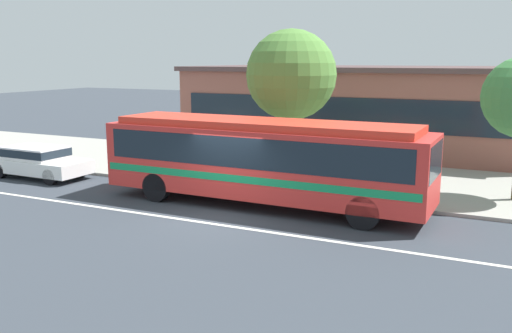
% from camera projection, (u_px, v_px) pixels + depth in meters
% --- Properties ---
extents(ground_plane, '(120.00, 120.00, 0.00)m').
position_uv_depth(ground_plane, '(220.00, 216.00, 17.38)').
color(ground_plane, '#333941').
extents(sidewalk_slab, '(60.00, 8.00, 0.12)m').
position_uv_depth(sidewalk_slab, '(301.00, 173.00, 23.68)').
color(sidewalk_slab, '#99978E').
rests_on(sidewalk_slab, ground_plane).
extents(lane_stripe_center, '(56.00, 0.16, 0.01)m').
position_uv_depth(lane_stripe_center, '(207.00, 223.00, 16.67)').
color(lane_stripe_center, silver).
rests_on(lane_stripe_center, ground_plane).
extents(transit_bus, '(11.09, 2.68, 2.88)m').
position_uv_depth(transit_bus, '(263.00, 157.00, 18.35)').
color(transit_bus, red).
rests_on(transit_bus, ground_plane).
extents(sedan_behind_bus, '(4.35, 1.93, 1.29)m').
position_uv_depth(sedan_behind_bus, '(38.00, 160.00, 22.99)').
color(sedan_behind_bus, white).
rests_on(sedan_behind_bus, ground_plane).
extents(pedestrian_waiting_near_sign, '(0.42, 0.42, 1.69)m').
position_uv_depth(pedestrian_waiting_near_sign, '(329.00, 161.00, 20.57)').
color(pedestrian_waiting_near_sign, '#25254B').
rests_on(pedestrian_waiting_near_sign, sidewalk_slab).
extents(pedestrian_walking_along_curb, '(0.46, 0.46, 1.73)m').
position_uv_depth(pedestrian_walking_along_curb, '(257.00, 155.00, 21.84)').
color(pedestrian_walking_along_curb, '#19294E').
rests_on(pedestrian_walking_along_curb, sidewalk_slab).
extents(pedestrian_standing_by_tree, '(0.35, 0.35, 1.68)m').
position_uv_depth(pedestrian_standing_by_tree, '(187.00, 152.00, 22.82)').
color(pedestrian_standing_by_tree, '#31393A').
rests_on(pedestrian_standing_by_tree, sidewalk_slab).
extents(bus_stop_sign, '(0.17, 0.43, 2.59)m').
position_uv_depth(bus_stop_sign, '(407.00, 154.00, 18.16)').
color(bus_stop_sign, gray).
rests_on(bus_stop_sign, sidewalk_slab).
extents(street_tree_near_stop, '(3.55, 3.55, 5.90)m').
position_uv_depth(street_tree_near_stop, '(291.00, 75.00, 21.67)').
color(street_tree_near_stop, brown).
rests_on(street_tree_near_stop, sidewalk_slab).
extents(station_building, '(18.32, 9.15, 4.47)m').
position_uv_depth(station_building, '(364.00, 108.00, 30.09)').
color(station_building, '#8C5347').
rests_on(station_building, ground_plane).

